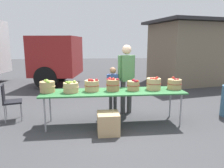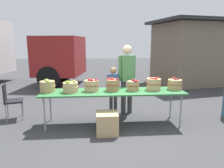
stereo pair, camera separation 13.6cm
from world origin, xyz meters
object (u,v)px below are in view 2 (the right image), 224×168
(apple_basket_green_0, at_px, (47,86))
(apple_basket_red_2, at_px, (133,85))
(market_table, at_px, (113,93))
(apple_basket_red_1, at_px, (112,84))
(apple_basket_red_0, at_px, (92,85))
(folding_chair, at_px, (10,98))
(produce_crate, at_px, (107,123))
(child_customer, at_px, (113,87))
(vendor_adult, at_px, (127,74))
(apple_basket_red_4, at_px, (175,84))
(apple_basket_red_3, at_px, (154,84))
(apple_basket_green_1, at_px, (70,87))

(apple_basket_green_0, bearing_deg, apple_basket_red_2, -0.89)
(market_table, relative_size, apple_basket_red_1, 10.22)
(apple_basket_red_0, distance_m, apple_basket_red_2, 0.92)
(apple_basket_red_0, distance_m, folding_chair, 1.99)
(produce_crate, bearing_deg, child_customer, 78.92)
(vendor_adult, bearing_deg, child_customer, -2.84)
(apple_basket_red_0, height_order, apple_basket_red_4, apple_basket_red_0)
(apple_basket_red_0, xyz_separation_m, apple_basket_red_1, (0.46, -0.01, 0.01))
(market_table, height_order, apple_basket_green_0, apple_basket_green_0)
(market_table, relative_size, apple_basket_red_2, 10.81)
(market_table, relative_size, vendor_adult, 1.78)
(apple_basket_red_0, relative_size, apple_basket_red_4, 0.99)
(apple_basket_green_0, relative_size, apple_basket_red_3, 1.00)
(apple_basket_green_0, distance_m, apple_basket_red_3, 2.33)
(vendor_adult, distance_m, folding_chair, 2.84)
(child_customer, bearing_deg, apple_basket_red_1, 69.55)
(child_customer, height_order, folding_chair, child_customer)
(apple_basket_green_1, distance_m, folding_chair, 1.58)
(apple_basket_red_3, bearing_deg, apple_basket_red_1, -179.69)
(vendor_adult, bearing_deg, produce_crate, 49.72)
(apple_basket_green_1, distance_m, apple_basket_red_1, 0.91)
(child_customer, bearing_deg, apple_basket_red_4, 144.25)
(apple_basket_red_4, bearing_deg, apple_basket_green_0, -179.89)
(apple_basket_red_3, relative_size, apple_basket_red_4, 1.01)
(apple_basket_green_1, xyz_separation_m, apple_basket_red_2, (1.37, 0.05, -0.00))
(apple_basket_red_2, xyz_separation_m, folding_chair, (-2.83, 0.44, -0.36))
(apple_basket_red_3, xyz_separation_m, vendor_adult, (-0.51, 0.64, 0.14))
(market_table, bearing_deg, apple_basket_red_1, 102.97)
(folding_chair, bearing_deg, vendor_adult, -101.11)
(apple_basket_red_2, bearing_deg, apple_basket_green_0, 179.11)
(apple_basket_red_3, height_order, child_customer, child_customer)
(apple_basket_green_0, bearing_deg, apple_basket_green_1, -8.81)
(apple_basket_green_1, relative_size, apple_basket_red_3, 1.01)
(apple_basket_red_3, bearing_deg, apple_basket_red_0, 179.60)
(apple_basket_green_0, relative_size, folding_chair, 0.39)
(market_table, xyz_separation_m, apple_basket_red_3, (0.92, 0.05, 0.17))
(market_table, xyz_separation_m, apple_basket_red_1, (-0.01, 0.05, 0.17))
(child_customer, bearing_deg, vendor_adult, 178.14)
(apple_basket_green_1, xyz_separation_m, apple_basket_red_1, (0.91, 0.06, 0.03))
(folding_chair, relative_size, produce_crate, 2.01)
(apple_basket_red_0, height_order, vendor_adult, vendor_adult)
(apple_basket_red_1, bearing_deg, apple_basket_green_0, 179.27)
(apple_basket_red_2, distance_m, vendor_adult, 0.68)
(apple_basket_green_1, xyz_separation_m, folding_chair, (-1.46, 0.49, -0.36))
(apple_basket_green_0, height_order, apple_basket_red_1, apple_basket_red_1)
(apple_basket_red_3, bearing_deg, child_customer, 146.73)
(apple_basket_green_0, xyz_separation_m, apple_basket_green_1, (0.50, -0.08, -0.01))
(apple_basket_red_0, distance_m, vendor_adult, 1.09)
(apple_basket_green_0, xyz_separation_m, produce_crate, (1.25, -0.58, -0.66))
(apple_basket_red_1, distance_m, apple_basket_red_3, 0.93)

